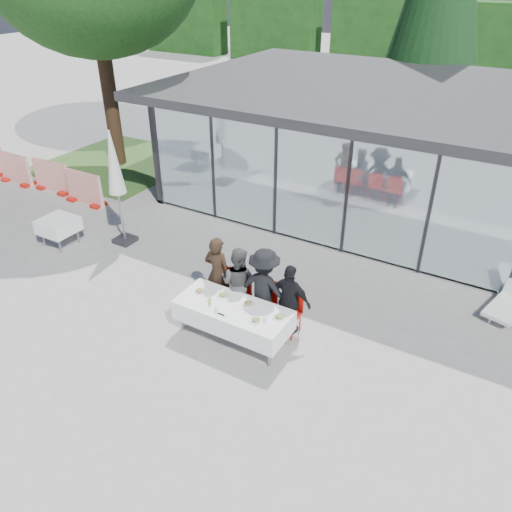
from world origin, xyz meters
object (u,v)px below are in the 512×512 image
at_px(diner_chair_b, 240,291).
at_px(plate_c, 249,303).
at_px(diner_chair_d, 290,309).
at_px(folded_eyeglasses, 221,314).
at_px(plate_b, 223,295).
at_px(spare_table_left, 58,226).
at_px(diner_a, 218,273).
at_px(diner_b, 238,282).
at_px(diner_d, 290,300).
at_px(diner_chair_c, 265,300).
at_px(diner_c, 264,288).
at_px(plate_d, 279,317).
at_px(plate_extra, 256,320).
at_px(market_umbrella, 115,171).
at_px(juice_bottle, 210,301).
at_px(lounger, 512,300).
at_px(construction_barriers, 17,170).
at_px(dining_table, 233,315).
at_px(plate_a, 200,291).
at_px(diner_chair_a, 220,284).

bearing_deg(diner_chair_b, plate_c, -44.91).
height_order(diner_chair_d, folded_eyeglasses, diner_chair_d).
relative_size(plate_b, spare_table_left, 0.29).
distance_m(diner_a, diner_chair_b, 0.59).
distance_m(diner_b, diner_d, 1.18).
bearing_deg(diner_a, diner_chair_c, -179.10).
bearing_deg(diner_c, plate_d, 136.09).
height_order(diner_chair_b, folded_eyeglasses, diner_chair_b).
distance_m(diner_chair_c, plate_c, 0.60).
height_order(plate_extra, market_umbrella, market_umbrella).
relative_size(diner_a, juice_bottle, 12.66).
height_order(diner_chair_d, plate_d, diner_chair_d).
height_order(folded_eyeglasses, lounger, folded_eyeglasses).
xyz_separation_m(folded_eyeglasses, market_umbrella, (-4.53, 2.15, 1.24)).
bearing_deg(plate_c, diner_chair_c, 83.73).
bearing_deg(construction_barriers, folded_eyeglasses, -18.20).
bearing_deg(diner_b, plate_d, 148.38).
distance_m(diner_d, plate_extra, 0.90).
bearing_deg(diner_chair_b, plate_b, -93.06).
height_order(diner_chair_b, juice_bottle, diner_chair_b).
bearing_deg(plate_d, diner_chair_d, 97.30).
bearing_deg(juice_bottle, plate_b, 80.41).
xyz_separation_m(plate_b, folded_eyeglasses, (0.30, -0.52, -0.02)).
distance_m(folded_eyeglasses, market_umbrella, 5.16).
xyz_separation_m(diner_a, lounger, (5.42, 3.03, -0.58)).
distance_m(diner_a, juice_bottle, 0.96).
xyz_separation_m(dining_table, lounger, (4.60, 3.73, -0.28)).
bearing_deg(diner_d, diner_c, 1.75).
height_order(plate_c, lounger, plate_c).
xyz_separation_m(plate_b, market_umbrella, (-4.23, 1.63, 1.22)).
xyz_separation_m(diner_chair_b, plate_b, (-0.03, -0.56, 0.24)).
bearing_deg(diner_a, juice_bottle, 113.51).
bearing_deg(plate_extra, construction_barriers, 163.56).
bearing_deg(plate_b, diner_chair_d, 24.95).
height_order(diner_chair_b, plate_extra, diner_chair_b).
bearing_deg(diner_b, diner_c, 172.76).
xyz_separation_m(diner_c, diner_chair_d, (0.57, 0.05, -0.32)).
bearing_deg(diner_chair_d, spare_table_left, 178.95).
relative_size(diner_chair_d, folded_eyeglasses, 6.96).
bearing_deg(plate_extra, plate_d, 43.14).
bearing_deg(diner_chair_c, market_umbrella, 167.65).
bearing_deg(plate_a, diner_c, 29.25).
distance_m(dining_table, plate_d, 0.98).
xyz_separation_m(diner_a, plate_extra, (1.44, -0.87, -0.07)).
distance_m(diner_a, diner_d, 1.68).
bearing_deg(diner_chair_c, diner_chair_a, 180.00).
relative_size(plate_extra, construction_barriers, 0.03).
bearing_deg(juice_bottle, diner_a, 115.23).
relative_size(diner_a, spare_table_left, 1.96).
distance_m(diner_d, spare_table_left, 6.78).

